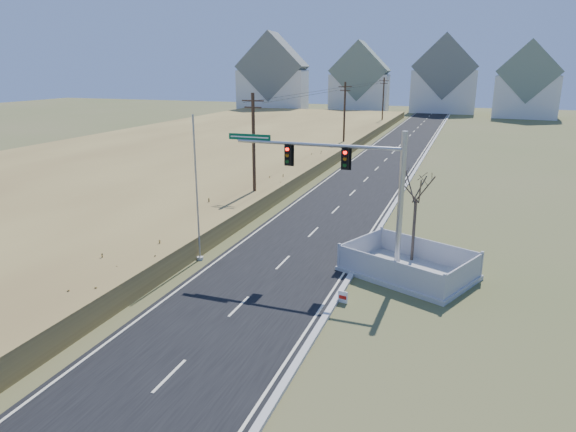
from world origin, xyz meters
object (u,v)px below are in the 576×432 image
object	(u,v)px
fence_enclosure	(408,270)
bare_tree	(417,185)
traffic_signal_mast	(364,190)
open_sign	(343,297)
flagpole	(197,204)

from	to	relation	value
fence_enclosure	bare_tree	world-z (taller)	bare_tree
traffic_signal_mast	open_sign	bearing A→B (deg)	-90.71
flagpole	bare_tree	size ratio (longest dim) A/B	1.47
flagpole	open_sign	bearing A→B (deg)	-16.81
traffic_signal_mast	bare_tree	xyz separation A→B (m)	(2.42, 2.71, -0.15)
traffic_signal_mast	bare_tree	world-z (taller)	traffic_signal_mast
traffic_signal_mast	open_sign	xyz separation A→B (m)	(-0.08, -3.62, -4.47)
traffic_signal_mast	bare_tree	bearing A→B (deg)	48.88
open_sign	fence_enclosure	bearing A→B (deg)	69.98
traffic_signal_mast	flagpole	size ratio (longest dim) A/B	1.18
traffic_signal_mast	fence_enclosure	distance (m)	5.19
open_sign	bare_tree	size ratio (longest dim) A/B	0.10
open_sign	bare_tree	distance (m)	8.05
bare_tree	fence_enclosure	bearing A→B (deg)	-90.00
fence_enclosure	bare_tree	size ratio (longest dim) A/B	1.35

